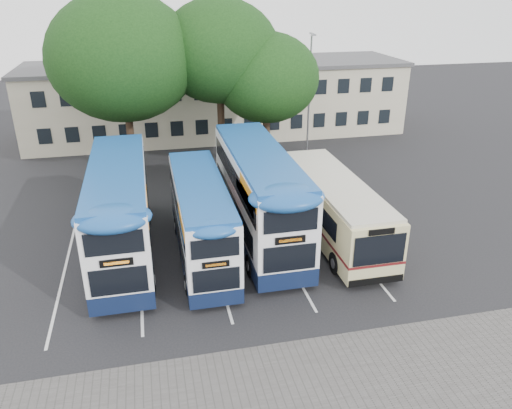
{
  "coord_description": "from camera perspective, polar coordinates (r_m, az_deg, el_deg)",
  "views": [
    {
      "loc": [
        -6.4,
        -16.41,
        12.37
      ],
      "look_at": [
        -1.57,
        5.0,
        2.6
      ],
      "focal_mm": 35.0,
      "sensor_mm": 36.0,
      "label": 1
    }
  ],
  "objects": [
    {
      "name": "bus_dd_mid",
      "position": [
        23.97,
        -6.3,
        -1.32
      ],
      "size": [
        2.31,
        9.51,
        3.96
      ],
      "color": "#101C3C",
      "rests_on": "ground"
    },
    {
      "name": "bus_dd_right",
      "position": [
        25.57,
        0.32,
        1.56
      ],
      "size": [
        2.76,
        11.38,
        4.74
      ],
      "color": "#101C3C",
      "rests_on": "ground"
    },
    {
      "name": "ground",
      "position": [
        21.52,
        7.15,
        -11.31
      ],
      "size": [
        120.0,
        120.0,
        0.0
      ],
      "primitive_type": "plane",
      "color": "black",
      "rests_on": "ground"
    },
    {
      "name": "paving_strip",
      "position": [
        17.39,
        6.31,
        -21.52
      ],
      "size": [
        40.0,
        6.0,
        0.01
      ],
      "primitive_type": "cube",
      "color": "#595654",
      "rests_on": "ground"
    },
    {
      "name": "bay_lines",
      "position": [
        24.87,
        -4.94,
        -5.93
      ],
      "size": [
        14.12,
        11.0,
        0.01
      ],
      "color": "silver",
      "rests_on": "ground"
    },
    {
      "name": "depot_building",
      "position": [
        44.83,
        -4.34,
        12.06
      ],
      "size": [
        32.4,
        8.4,
        6.2
      ],
      "color": "#BBB397",
      "rests_on": "ground"
    },
    {
      "name": "tree_right",
      "position": [
        34.51,
        1.24,
        14.26
      ],
      "size": [
        7.04,
        7.04,
        9.55
      ],
      "color": "black",
      "rests_on": "ground"
    },
    {
      "name": "bus_single",
      "position": [
        26.36,
        8.85,
        0.05
      ],
      "size": [
        2.71,
        10.65,
        3.18
      ],
      "color": "beige",
      "rests_on": "ground"
    },
    {
      "name": "lamp_post",
      "position": [
        39.12,
        6.15,
        13.12
      ],
      "size": [
        0.25,
        1.05,
        9.06
      ],
      "color": "gray",
      "rests_on": "ground"
    },
    {
      "name": "bus_dd_left",
      "position": [
        24.79,
        -15.26,
        -0.3
      ],
      "size": [
        2.67,
        11.01,
        4.59
      ],
      "color": "#101C3C",
      "rests_on": "ground"
    },
    {
      "name": "tree_mid",
      "position": [
        34.79,
        -4.24,
        17.07
      ],
      "size": [
        8.05,
        8.05,
        11.65
      ],
      "color": "black",
      "rests_on": "ground"
    },
    {
      "name": "tree_left",
      "position": [
        34.16,
        -15.03,
        15.9
      ],
      "size": [
        9.52,
        9.52,
        12.08
      ],
      "color": "black",
      "rests_on": "ground"
    }
  ]
}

